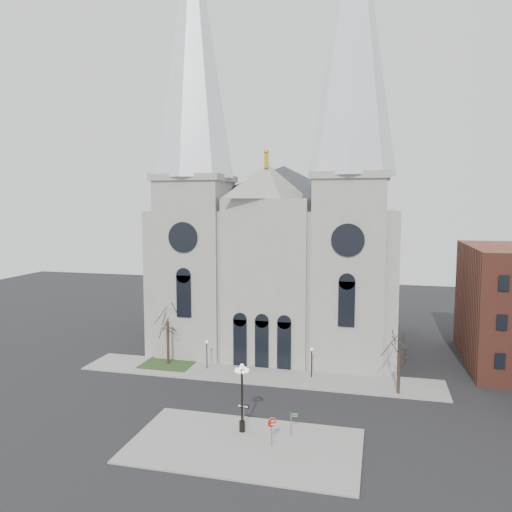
% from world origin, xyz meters
% --- Properties ---
extents(ground, '(160.00, 160.00, 0.00)m').
position_xyz_m(ground, '(0.00, 0.00, 0.00)').
color(ground, black).
rests_on(ground, ground).
extents(sidewalk_near, '(18.00, 10.00, 0.14)m').
position_xyz_m(sidewalk_near, '(3.00, -5.00, 0.07)').
color(sidewalk_near, gray).
rests_on(sidewalk_near, ground).
extents(sidewalk_far, '(40.00, 6.00, 0.14)m').
position_xyz_m(sidewalk_far, '(0.00, 11.00, 0.07)').
color(sidewalk_far, gray).
rests_on(sidewalk_far, ground).
extents(grass_patch, '(6.00, 5.00, 0.18)m').
position_xyz_m(grass_patch, '(-11.00, 12.00, 0.09)').
color(grass_patch, '#28401B').
rests_on(grass_patch, ground).
extents(cathedral, '(33.00, 26.66, 54.00)m').
position_xyz_m(cathedral, '(0.00, 22.86, 18.48)').
color(cathedral, gray).
rests_on(cathedral, ground).
extents(tree_left, '(3.20, 3.20, 7.50)m').
position_xyz_m(tree_left, '(-11.00, 12.00, 5.58)').
color(tree_left, black).
rests_on(tree_left, ground).
extents(tree_right, '(3.20, 3.20, 6.00)m').
position_xyz_m(tree_right, '(15.00, 9.00, 4.47)').
color(tree_right, black).
rests_on(tree_right, ground).
extents(ped_lamp_left, '(0.32, 0.32, 3.26)m').
position_xyz_m(ped_lamp_left, '(-6.00, 11.50, 2.33)').
color(ped_lamp_left, black).
rests_on(ped_lamp_left, sidewalk_far).
extents(ped_lamp_right, '(0.32, 0.32, 3.26)m').
position_xyz_m(ped_lamp_right, '(6.00, 11.50, 2.33)').
color(ped_lamp_right, black).
rests_on(ped_lamp_right, sidewalk_far).
extents(stop_sign, '(0.79, 0.32, 2.31)m').
position_xyz_m(stop_sign, '(5.09, -4.69, 1.80)').
color(stop_sign, slate).
rests_on(stop_sign, sidewalk_near).
extents(globe_lamp, '(1.51, 1.51, 5.76)m').
position_xyz_m(globe_lamp, '(2.20, -2.87, 3.76)').
color(globe_lamp, black).
rests_on(globe_lamp, sidewalk_near).
extents(one_way_sign, '(0.97, 0.11, 2.21)m').
position_xyz_m(one_way_sign, '(2.21, -2.33, 1.63)').
color(one_way_sign, slate).
rests_on(one_way_sign, sidewalk_near).
extents(street_name_sign, '(0.60, 0.25, 1.96)m').
position_xyz_m(street_name_sign, '(6.32, -2.60, 1.32)').
color(street_name_sign, slate).
rests_on(street_name_sign, sidewalk_near).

